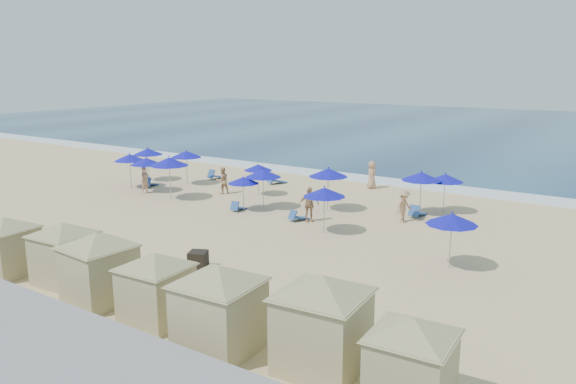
# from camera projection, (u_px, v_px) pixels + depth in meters

# --- Properties ---
(ground) EXTENTS (160.00, 160.00, 0.00)m
(ground) POSITION_uv_depth(u_px,v_px,m) (231.00, 228.00, 28.71)
(ground) COLOR #D3BA86
(ground) RESTS_ON ground
(ocean) EXTENTS (160.00, 80.00, 0.06)m
(ocean) POSITION_uv_depth(u_px,v_px,m) (499.00, 130.00, 73.30)
(ocean) COLOR navy
(ocean) RESTS_ON ground
(surf_line) EXTENTS (160.00, 2.50, 0.08)m
(surf_line) POSITION_uv_depth(u_px,v_px,m) (365.00, 179.00, 41.27)
(surf_line) COLOR white
(surf_line) RESTS_ON ground
(trash_bin) EXTENTS (0.94, 0.94, 0.71)m
(trash_bin) POSITION_uv_depth(u_px,v_px,m) (198.00, 260.00, 22.97)
(trash_bin) COLOR black
(trash_bin) RESTS_ON ground
(cabana_0) EXTENTS (4.09, 4.09, 2.57)m
(cabana_0) POSITION_uv_depth(u_px,v_px,m) (7.00, 238.00, 22.11)
(cabana_0) COLOR tan
(cabana_0) RESTS_ON ground
(cabana_1) EXTENTS (4.17, 4.17, 2.62)m
(cabana_1) POSITION_uv_depth(u_px,v_px,m) (64.00, 245.00, 21.20)
(cabana_1) COLOR tan
(cabana_1) RESTS_ON ground
(cabana_2) EXTENTS (4.43, 4.43, 2.79)m
(cabana_2) POSITION_uv_depth(u_px,v_px,m) (98.00, 259.00, 19.38)
(cabana_2) COLOR tan
(cabana_2) RESTS_ON ground
(cabana_3) EXTENTS (4.07, 4.07, 2.56)m
(cabana_3) POSITION_uv_depth(u_px,v_px,m) (156.00, 279.00, 17.89)
(cabana_3) COLOR tan
(cabana_3) RESTS_ON ground
(cabana_4) EXTENTS (4.56, 4.56, 2.86)m
(cabana_4) POSITION_uv_depth(u_px,v_px,m) (219.00, 297.00, 16.01)
(cabana_4) COLOR tan
(cabana_4) RESTS_ON ground
(cabana_5) EXTENTS (4.71, 4.71, 2.96)m
(cabana_5) POSITION_uv_depth(u_px,v_px,m) (323.00, 310.00, 15.02)
(cabana_5) COLOR tan
(cabana_5) RESTS_ON ground
(cabana_6) EXTENTS (4.04, 4.04, 2.54)m
(cabana_6) POSITION_uv_depth(u_px,v_px,m) (412.00, 351.00, 13.35)
(cabana_6) COLOR tan
(cabana_6) RESTS_ON ground
(umbrella_0) EXTENTS (2.16, 2.16, 2.46)m
(umbrella_0) POSITION_uv_depth(u_px,v_px,m) (148.00, 152.00, 40.39)
(umbrella_0) COLOR #A5A8AD
(umbrella_0) RESTS_ON ground
(umbrella_1) EXTENTS (2.13, 2.13, 2.42)m
(umbrella_1) POSITION_uv_depth(u_px,v_px,m) (130.00, 157.00, 37.93)
(umbrella_1) COLOR #A5A8AD
(umbrella_1) RESTS_ON ground
(umbrella_2) EXTENTS (2.17, 2.17, 2.47)m
(umbrella_2) POSITION_uv_depth(u_px,v_px,m) (186.00, 154.00, 39.08)
(umbrella_2) COLOR #A5A8AD
(umbrella_2) RESTS_ON ground
(umbrella_3) EXTENTS (2.41, 2.41, 2.75)m
(umbrella_3) POSITION_uv_depth(u_px,v_px,m) (169.00, 162.00, 34.57)
(umbrella_3) COLOR #A5A8AD
(umbrella_3) RESTS_ON ground
(umbrella_4) EXTENTS (1.84, 1.84, 2.09)m
(umbrella_4) POSITION_uv_depth(u_px,v_px,m) (258.00, 167.00, 35.79)
(umbrella_4) COLOR #A5A8AD
(umbrella_4) RESTS_ON ground
(umbrella_5) EXTENTS (2.12, 2.12, 2.41)m
(umbrella_5) POSITION_uv_depth(u_px,v_px,m) (263.00, 173.00, 32.31)
(umbrella_5) COLOR #A5A8AD
(umbrella_5) RESTS_ON ground
(umbrella_6) EXTENTS (1.81, 1.81, 2.06)m
(umbrella_6) POSITION_uv_depth(u_px,v_px,m) (243.00, 180.00, 31.88)
(umbrella_6) COLOR #A5A8AD
(umbrella_6) RESTS_ON ground
(umbrella_7) EXTENTS (2.26, 2.26, 2.57)m
(umbrella_7) POSITION_uv_depth(u_px,v_px,m) (328.00, 173.00, 31.82)
(umbrella_7) COLOR #A5A8AD
(umbrella_7) RESTS_ON ground
(umbrella_8) EXTENTS (2.11, 2.11, 2.40)m
(umbrella_8) POSITION_uv_depth(u_px,v_px,m) (324.00, 192.00, 27.48)
(umbrella_8) COLOR #A5A8AD
(umbrella_8) RESTS_ON ground
(umbrella_9) EXTENTS (2.04, 2.04, 2.32)m
(umbrella_9) POSITION_uv_depth(u_px,v_px,m) (445.00, 178.00, 31.38)
(umbrella_9) COLOR #A5A8AD
(umbrella_9) RESTS_ON ground
(umbrella_10) EXTENTS (2.21, 2.21, 2.52)m
(umbrella_10) POSITION_uv_depth(u_px,v_px,m) (421.00, 176.00, 30.94)
(umbrella_10) COLOR #A5A8AD
(umbrella_10) RESTS_ON ground
(umbrella_11) EXTENTS (2.11, 2.11, 2.40)m
(umbrella_11) POSITION_uv_depth(u_px,v_px,m) (452.00, 219.00, 22.59)
(umbrella_11) COLOR #A5A8AD
(umbrella_11) RESTS_ON ground
(umbrella_12) EXTENTS (2.09, 2.09, 2.38)m
(umbrella_12) POSITION_uv_depth(u_px,v_px,m) (146.00, 161.00, 36.65)
(umbrella_12) COLOR #A5A8AD
(umbrella_12) RESTS_ON ground
(beach_chair_0) EXTENTS (1.00, 1.47, 0.74)m
(beach_chair_0) POSITION_uv_depth(u_px,v_px,m) (149.00, 183.00, 38.62)
(beach_chair_0) COLOR #284F96
(beach_chair_0) RESTS_ON ground
(beach_chair_1) EXTENTS (0.92, 1.49, 0.77)m
(beach_chair_1) POSITION_uv_depth(u_px,v_px,m) (215.00, 176.00, 41.33)
(beach_chair_1) COLOR #284F96
(beach_chair_1) RESTS_ON ground
(beach_chair_2) EXTENTS (1.13, 1.54, 0.77)m
(beach_chair_2) POSITION_uv_depth(u_px,v_px,m) (275.00, 180.00, 39.64)
(beach_chair_2) COLOR #284F96
(beach_chair_2) RESTS_ON ground
(beach_chair_3) EXTENTS (0.60, 1.15, 0.61)m
(beach_chair_3) POSITION_uv_depth(u_px,v_px,m) (238.00, 207.00, 32.21)
(beach_chair_3) COLOR #284F96
(beach_chair_3) RESTS_ON ground
(beach_chair_4) EXTENTS (0.90, 1.27, 0.64)m
(beach_chair_4) POSITION_uv_depth(u_px,v_px,m) (297.00, 217.00, 30.11)
(beach_chair_4) COLOR #284F96
(beach_chair_4) RESTS_ON ground
(beach_chair_5) EXTENTS (0.64, 1.35, 0.73)m
(beach_chair_5) POSITION_uv_depth(u_px,v_px,m) (417.00, 212.00, 30.87)
(beach_chair_5) COLOR #284F96
(beach_chair_5) RESTS_ON ground
(beachgoer_0) EXTENTS (0.46, 0.66, 1.73)m
(beachgoer_0) POSITION_uv_depth(u_px,v_px,m) (145.00, 180.00, 36.58)
(beachgoer_0) COLOR tan
(beachgoer_0) RESTS_ON ground
(beachgoer_1) EXTENTS (0.98, 1.06, 1.74)m
(beachgoer_1) POSITION_uv_depth(u_px,v_px,m) (223.00, 181.00, 36.44)
(beachgoer_1) COLOR tan
(beachgoer_1) RESTS_ON ground
(beachgoer_2) EXTENTS (1.07, 1.14, 1.89)m
(beachgoer_2) POSITION_uv_depth(u_px,v_px,m) (309.00, 204.00, 29.81)
(beachgoer_2) COLOR tan
(beachgoer_2) RESTS_ON ground
(beachgoer_3) EXTENTS (0.91, 1.25, 1.73)m
(beachgoer_3) POSITION_uv_depth(u_px,v_px,m) (404.00, 206.00, 29.74)
(beachgoer_3) COLOR tan
(beachgoer_3) RESTS_ON ground
(beachgoer_4) EXTENTS (1.00, 1.10, 1.88)m
(beachgoer_4) POSITION_uv_depth(u_px,v_px,m) (372.00, 175.00, 38.01)
(beachgoer_4) COLOR tan
(beachgoer_4) RESTS_ON ground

